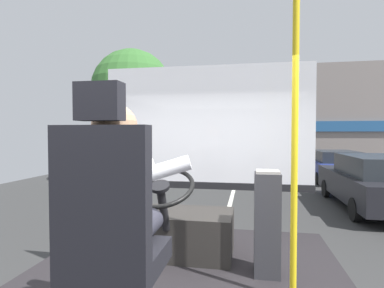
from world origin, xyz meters
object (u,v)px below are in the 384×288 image
Objects in this scene: fare_box at (267,223)px; steering_console at (174,230)px; parked_car_black at (376,182)px; bus_driver at (119,192)px; driver_seat at (111,238)px; parked_car_blue at (334,165)px; handrail_pole at (295,140)px.

steering_console is at bearing 162.50° from fare_box.
bus_driver is at bearing -119.09° from parked_car_black.
fare_box is at bearing -17.50° from steering_console.
steering_console is 7.10m from parked_car_black.
parked_car_blue is at bearing 71.02° from driver_seat.
parked_car_blue is (4.22, 10.96, -0.42)m from steering_console.
fare_box is (0.84, 1.06, -0.18)m from driver_seat.
driver_seat is 1.30m from handrail_pole.
driver_seat is 1.25× the size of steering_console.
handrail_pole reaches higher than steering_console.
fare_box is at bearing -116.86° from parked_car_black.
handrail_pole reaches higher than fare_box.
steering_console is 1.31× the size of fare_box.
fare_box is (0.84, -0.26, 0.19)m from steering_console.
driver_seat is at bearing -118.75° from parked_car_black.
bus_driver is 0.92× the size of fare_box.
parked_car_black is 1.07× the size of parked_car_blue.
fare_box is 11.74m from parked_car_blue.
parked_car_black is (2.96, 6.53, -1.21)m from handrail_pole.
bus_driver is 0.18× the size of parked_car_black.
parked_car_black is (3.96, 7.11, -0.94)m from bus_driver.
bus_driver is at bearing -90.00° from steering_console.
driver_seat is at bearing -90.00° from steering_console.
fare_box is 6.92m from parked_car_black.
steering_console reaches higher than parked_car_black.
fare_box reaches higher than parked_car_blue.
parked_car_blue is (4.22, 12.28, -0.80)m from driver_seat.
driver_seat is 0.34× the size of parked_car_blue.
steering_console is at bearing -123.90° from parked_car_black.
driver_seat is 1.36m from fare_box.
steering_console is 0.50× the size of handrail_pole.
steering_console is 0.26× the size of parked_car_black.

